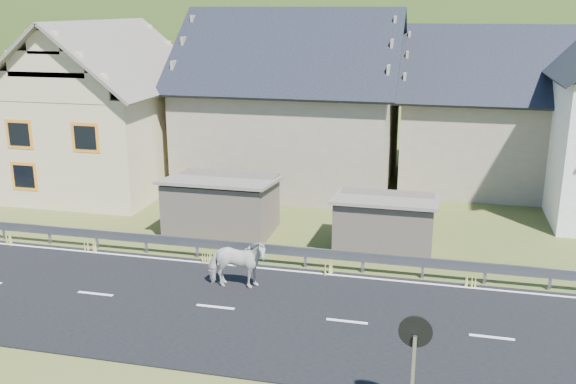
# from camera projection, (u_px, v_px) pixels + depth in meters

# --- Properties ---
(ground) EXTENTS (160.00, 160.00, 0.00)m
(ground) POSITION_uv_depth(u_px,v_px,m) (215.00, 308.00, 19.35)
(ground) COLOR #333D14
(ground) RESTS_ON ground
(road) EXTENTS (60.00, 7.00, 0.04)m
(road) POSITION_uv_depth(u_px,v_px,m) (215.00, 308.00, 19.34)
(road) COLOR black
(road) RESTS_ON ground
(lane_markings) EXTENTS (60.00, 6.60, 0.01)m
(lane_markings) POSITION_uv_depth(u_px,v_px,m) (215.00, 307.00, 19.33)
(lane_markings) COLOR silver
(lane_markings) RESTS_ON road
(guardrail) EXTENTS (28.10, 0.09, 0.75)m
(guardrail) POSITION_uv_depth(u_px,v_px,m) (250.00, 248.00, 22.63)
(guardrail) COLOR #93969B
(guardrail) RESTS_ON ground
(shed_left) EXTENTS (4.30, 3.30, 2.40)m
(shed_left) POSITION_uv_depth(u_px,v_px,m) (222.00, 206.00, 25.56)
(shed_left) COLOR #685C4F
(shed_left) RESTS_ON ground
(shed_right) EXTENTS (3.80, 2.90, 2.20)m
(shed_right) POSITION_uv_depth(u_px,v_px,m) (385.00, 225.00, 23.68)
(shed_right) COLOR #685C4F
(shed_right) RESTS_ON ground
(house_cream) EXTENTS (7.80, 9.80, 8.30)m
(house_cream) POSITION_uv_depth(u_px,v_px,m) (102.00, 99.00, 31.57)
(house_cream) COLOR beige
(house_cream) RESTS_ON ground
(house_stone_a) EXTENTS (10.80, 9.80, 8.90)m
(house_stone_a) POSITION_uv_depth(u_px,v_px,m) (294.00, 92.00, 32.30)
(house_stone_a) COLOR gray
(house_stone_a) RESTS_ON ground
(house_stone_b) EXTENTS (9.80, 8.80, 8.10)m
(house_stone_b) POSITION_uv_depth(u_px,v_px,m) (497.00, 101.00, 32.06)
(house_stone_b) COLOR gray
(house_stone_b) RESTS_ON ground
(mountain) EXTENTS (440.00, 280.00, 260.00)m
(mountain) POSITION_uv_depth(u_px,v_px,m) (435.00, 106.00, 192.02)
(mountain) COLOR #273A11
(mountain) RESTS_ON ground
(conifer_patch) EXTENTS (76.00, 50.00, 28.00)m
(conifer_patch) POSITION_uv_depth(u_px,v_px,m) (142.00, 20.00, 132.68)
(conifer_patch) COLOR black
(conifer_patch) RESTS_ON ground
(horse) EXTENTS (1.11, 2.06, 1.66)m
(horse) POSITION_uv_depth(u_px,v_px,m) (237.00, 264.00, 20.44)
(horse) COLOR beige
(horse) RESTS_ON road
(traffic_mirror) EXTENTS (0.72, 0.19, 2.58)m
(traffic_mirror) POSITION_uv_depth(u_px,v_px,m) (415.00, 346.00, 13.47)
(traffic_mirror) COLOR #93969B
(traffic_mirror) RESTS_ON ground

